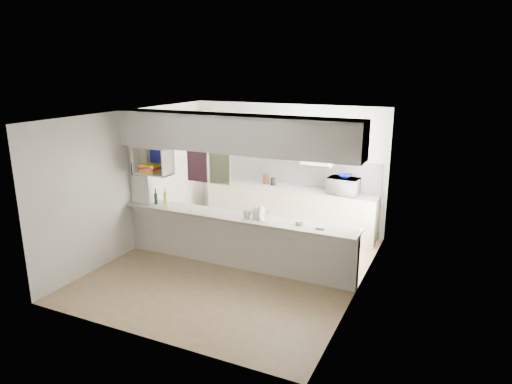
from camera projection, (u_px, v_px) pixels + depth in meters
The scene contains 16 objects.
floor at pixel (236, 266), 7.88m from camera, with size 4.80×4.80×0.00m, color #8C7451.
ceiling at pixel (234, 114), 7.19m from camera, with size 4.80×4.80×0.00m, color white.
wall_back at pixel (287, 166), 9.64m from camera, with size 4.20×4.20×0.00m, color silver.
wall_left at pixel (134, 181), 8.39m from camera, with size 4.80×4.80×0.00m, color silver.
wall_right at pixel (362, 210), 6.68m from camera, with size 4.80×4.80×0.00m, color silver.
servery_partition at pixel (225, 172), 7.51m from camera, with size 4.20×0.50×2.60m.
cubby_shelf at pixel (154, 162), 8.01m from camera, with size 0.65×0.35×0.50m.
kitchen_run at pixel (289, 191), 9.47m from camera, with size 3.60×0.63×2.24m.
microwave at pixel (344, 186), 8.87m from camera, with size 0.60×0.40×0.33m, color white.
bowl at pixel (345, 176), 8.84m from camera, with size 0.26×0.26×0.06m, color navy.
dish_rack at pixel (261, 214), 7.46m from camera, with size 0.42×0.31×0.22m.
cup at pixel (247, 214), 7.49m from camera, with size 0.14×0.14×0.11m, color white.
wine_bottles at pixel (161, 198), 8.24m from camera, with size 0.22×0.15×0.31m.
plastic_tubs at pixel (301, 223), 7.17m from camera, with size 0.49×0.18×0.07m.
utensil_jar at pixel (273, 182), 9.58m from camera, with size 0.11×0.11×0.15m, color black.
knife_block at pixel (266, 179), 9.68m from camera, with size 0.10×0.08×0.21m, color #502E1B.
Camera 1 is at (3.38, -6.44, 3.33)m, focal length 32.00 mm.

